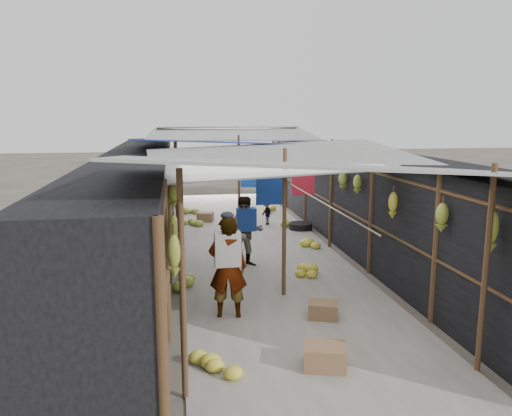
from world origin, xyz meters
TOP-DOWN VIEW (x-y plane):
  - ground at (0.00, 0.00)m, footprint 80.00×80.00m
  - aisle_slab at (0.00, 6.50)m, footprint 3.60×16.00m
  - stall_left at (-2.70, 6.50)m, footprint 1.40×15.00m
  - stall_right at (2.70, 6.50)m, footprint 1.40×15.00m
  - crate_near at (-0.06, 0.37)m, footprint 0.61×0.54m
  - crate_mid at (0.39, 1.90)m, footprint 0.54×0.49m
  - crate_back at (-0.96, 9.46)m, footprint 0.54×0.48m
  - black_basin at (1.60, 7.97)m, footprint 0.65×0.65m
  - vendor_elderly at (-1.07, 2.20)m, footprint 0.64×0.47m
  - shopper_blue at (-0.40, 4.81)m, footprint 0.76×0.60m
  - vendor_seated at (0.75, 8.69)m, footprint 0.37×0.54m
  - market_canopy at (0.03, 6.85)m, footprint 5.62×15.20m
  - hanging_bananas at (-0.00, 6.85)m, footprint 3.96×13.67m
  - floor_bananas at (-0.13, 6.26)m, footprint 3.59×10.67m

SIDE VIEW (x-z plane):
  - ground at x=0.00m, z-range 0.00..0.00m
  - aisle_slab at x=0.00m, z-range 0.00..0.02m
  - black_basin at x=1.60m, z-range 0.00..0.19m
  - crate_mid at x=0.39m, z-range 0.00..0.27m
  - floor_bananas at x=-0.13m, z-range -0.02..0.31m
  - crate_back at x=-0.96m, z-range 0.00..0.29m
  - crate_near at x=-0.06m, z-range 0.00..0.31m
  - vendor_seated at x=0.75m, z-range 0.00..0.77m
  - shopper_blue at x=-0.40m, z-range 0.00..1.50m
  - vendor_elderly at x=-1.07m, z-range 0.00..1.63m
  - stall_left at x=-2.70m, z-range 0.00..2.30m
  - stall_right at x=2.70m, z-range 0.00..2.30m
  - hanging_bananas at x=0.00m, z-range 1.26..2.12m
  - market_canopy at x=0.03m, z-range 1.02..3.79m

